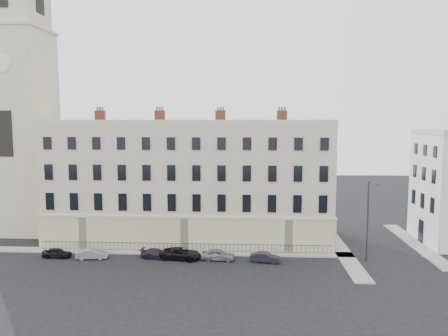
{
  "coord_description": "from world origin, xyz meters",
  "views": [
    {
      "loc": [
        1.58,
        -45.25,
        15.85
      ],
      "look_at": [
        -1.42,
        10.0,
        9.66
      ],
      "focal_mm": 35.0,
      "sensor_mm": 36.0,
      "label": 1
    }
  ],
  "objects_px": {
    "car_a": "(57,253)",
    "car_e": "(218,255)",
    "car_c": "(157,254)",
    "streetlamp": "(368,217)",
    "car_d": "(181,254)",
    "car_b": "(92,254)",
    "car_f": "(265,257)"
  },
  "relations": [
    {
      "from": "car_a",
      "to": "car_e",
      "type": "relative_size",
      "value": 0.88
    },
    {
      "from": "car_a",
      "to": "car_c",
      "type": "xyz_separation_m",
      "value": [
        11.54,
        0.36,
        -0.02
      ]
    },
    {
      "from": "car_e",
      "to": "streetlamp",
      "type": "distance_m",
      "value": 17.32
    },
    {
      "from": "car_a",
      "to": "car_d",
      "type": "xyz_separation_m",
      "value": [
        14.31,
        0.22,
        0.08
      ]
    },
    {
      "from": "car_a",
      "to": "streetlamp",
      "type": "distance_m",
      "value": 35.62
    },
    {
      "from": "car_c",
      "to": "streetlamp",
      "type": "xyz_separation_m",
      "value": [
        23.79,
        0.34,
        4.5
      ]
    },
    {
      "from": "car_d",
      "to": "car_a",
      "type": "bearing_deg",
      "value": 99.4
    },
    {
      "from": "car_e",
      "to": "streetlamp",
      "type": "xyz_separation_m",
      "value": [
        16.73,
        0.64,
        4.41
      ]
    },
    {
      "from": "car_d",
      "to": "streetlamp",
      "type": "bearing_deg",
      "value": -80.14
    },
    {
      "from": "car_b",
      "to": "car_e",
      "type": "xyz_separation_m",
      "value": [
        14.39,
        0.3,
        0.06
      ]
    },
    {
      "from": "car_d",
      "to": "streetlamp",
      "type": "xyz_separation_m",
      "value": [
        21.02,
        0.48,
        4.4
      ]
    },
    {
      "from": "streetlamp",
      "to": "car_e",
      "type": "bearing_deg",
      "value": -156.67
    },
    {
      "from": "car_e",
      "to": "car_f",
      "type": "bearing_deg",
      "value": -91.77
    },
    {
      "from": "car_e",
      "to": "streetlamp",
      "type": "height_order",
      "value": "streetlamp"
    },
    {
      "from": "car_c",
      "to": "streetlamp",
      "type": "height_order",
      "value": "streetlamp"
    },
    {
      "from": "car_b",
      "to": "car_f",
      "type": "xyz_separation_m",
      "value": [
        19.69,
        -0.14,
        -0.02
      ]
    },
    {
      "from": "car_d",
      "to": "car_f",
      "type": "height_order",
      "value": "car_d"
    },
    {
      "from": "car_d",
      "to": "car_b",
      "type": "bearing_deg",
      "value": 101.15
    },
    {
      "from": "car_b",
      "to": "car_f",
      "type": "height_order",
      "value": "car_b"
    },
    {
      "from": "car_c",
      "to": "car_d",
      "type": "relative_size",
      "value": 0.8
    },
    {
      "from": "car_a",
      "to": "streetlamp",
      "type": "height_order",
      "value": "streetlamp"
    },
    {
      "from": "car_b",
      "to": "car_c",
      "type": "height_order",
      "value": "car_b"
    },
    {
      "from": "car_a",
      "to": "car_f",
      "type": "bearing_deg",
      "value": -89.4
    },
    {
      "from": "car_a",
      "to": "car_b",
      "type": "relative_size",
      "value": 0.94
    },
    {
      "from": "car_a",
      "to": "streetlamp",
      "type": "relative_size",
      "value": 0.36
    },
    {
      "from": "car_c",
      "to": "car_f",
      "type": "relative_size",
      "value": 1.11
    },
    {
      "from": "car_a",
      "to": "car_d",
      "type": "distance_m",
      "value": 14.32
    },
    {
      "from": "car_d",
      "to": "streetlamp",
      "type": "relative_size",
      "value": 0.51
    },
    {
      "from": "car_a",
      "to": "car_c",
      "type": "bearing_deg",
      "value": -86.69
    },
    {
      "from": "car_d",
      "to": "car_c",
      "type": "bearing_deg",
      "value": 95.54
    },
    {
      "from": "car_e",
      "to": "car_b",
      "type": "bearing_deg",
      "value": 94.15
    },
    {
      "from": "car_d",
      "to": "car_e",
      "type": "distance_m",
      "value": 4.29
    }
  ]
}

